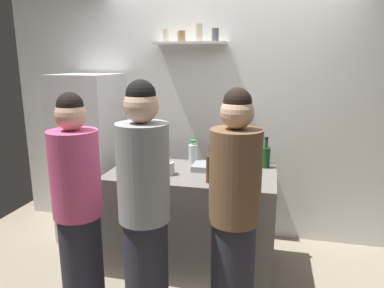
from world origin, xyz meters
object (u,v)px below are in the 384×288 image
at_px(refrigerator, 91,157).
at_px(person_brown_jacket, 234,215).
at_px(person_grey_hoodie, 145,212).
at_px(wine_bottle_dark_glass, 151,150).
at_px(wine_bottle_green_glass, 266,156).
at_px(wine_bottle_amber_glass, 210,168).
at_px(water_bottle_plastic, 193,154).
at_px(utensil_holder, 168,168).
at_px(person_pink_top, 78,210).
at_px(baking_pan, 212,167).
at_px(wine_bottle_pale_glass, 243,158).

xyz_separation_m(refrigerator, person_brown_jacket, (1.61, -1.03, -0.02)).
relative_size(refrigerator, person_grey_hoodie, 0.99).
relative_size(wine_bottle_dark_glass, wine_bottle_green_glass, 1.12).
xyz_separation_m(wine_bottle_amber_glass, person_brown_jacket, (0.24, -0.44, -0.18)).
bearing_deg(water_bottle_plastic, wine_bottle_amber_glass, -62.31).
relative_size(utensil_holder, person_pink_top, 0.13).
relative_size(wine_bottle_green_glass, person_grey_hoodie, 0.16).
height_order(refrigerator, person_pink_top, refrigerator).
xyz_separation_m(utensil_holder, person_grey_hoodie, (0.05, -0.71, -0.09)).
relative_size(refrigerator, person_pink_top, 1.04).
xyz_separation_m(utensil_holder, water_bottle_plastic, (0.14, 0.35, 0.05)).
relative_size(wine_bottle_green_glass, person_pink_top, 0.17).
xyz_separation_m(baking_pan, wine_bottle_green_glass, (0.45, 0.18, 0.08)).
bearing_deg(baking_pan, refrigerator, 168.88).
bearing_deg(wine_bottle_pale_glass, wine_bottle_amber_glass, -121.49).
relative_size(wine_bottle_dark_glass, person_brown_jacket, 0.19).
bearing_deg(wine_bottle_green_glass, person_pink_top, -139.98).
bearing_deg(person_grey_hoodie, wine_bottle_green_glass, -29.91).
bearing_deg(wine_bottle_green_glass, utensil_holder, -153.93).
height_order(baking_pan, utensil_holder, utensil_holder).
xyz_separation_m(wine_bottle_amber_glass, water_bottle_plastic, (-0.24, 0.46, -0.02)).
xyz_separation_m(utensil_holder, wine_bottle_green_glass, (0.80, 0.39, 0.05)).
distance_m(water_bottle_plastic, person_grey_hoodie, 1.07).
xyz_separation_m(baking_pan, wine_bottle_pale_glass, (0.27, 0.04, 0.09)).
relative_size(wine_bottle_dark_glass, wine_bottle_pale_glass, 1.02).
bearing_deg(wine_bottle_amber_glass, wine_bottle_green_glass, 50.92).
bearing_deg(person_brown_jacket, wine_bottle_amber_glass, -57.59).
distance_m(refrigerator, utensil_holder, 1.10).
height_order(baking_pan, person_brown_jacket, person_brown_jacket).
distance_m(person_brown_jacket, person_pink_top, 1.09).
bearing_deg(person_brown_jacket, refrigerator, -29.06).
xyz_separation_m(wine_bottle_amber_glass, person_grey_hoodie, (-0.33, -0.59, -0.15)).
bearing_deg(utensil_holder, wine_bottle_amber_glass, -17.12).
xyz_separation_m(refrigerator, wine_bottle_amber_glass, (1.37, -0.59, 0.16)).
relative_size(wine_bottle_green_glass, wine_bottle_amber_glass, 0.91).
xyz_separation_m(refrigerator, wine_bottle_green_glass, (1.78, -0.08, 0.14)).
xyz_separation_m(wine_bottle_dark_glass, person_grey_hoodie, (0.31, -1.04, -0.15)).
height_order(refrigerator, wine_bottle_green_glass, refrigerator).
bearing_deg(wine_bottle_amber_glass, person_brown_jacket, -61.18).
bearing_deg(person_grey_hoodie, refrigerator, 45.37).
distance_m(utensil_holder, person_pink_top, 0.82).
bearing_deg(wine_bottle_amber_glass, baking_pan, 96.99).
relative_size(wine_bottle_amber_glass, wine_bottle_pale_glass, 1.01).
bearing_deg(refrigerator, utensil_holder, -25.80).
bearing_deg(refrigerator, person_pink_top, -65.45).
height_order(refrigerator, person_grey_hoodie, person_grey_hoodie).
distance_m(wine_bottle_pale_glass, water_bottle_plastic, 0.48).
bearing_deg(person_pink_top, person_brown_jacket, -176.63).
distance_m(wine_bottle_dark_glass, person_pink_top, 1.04).
distance_m(wine_bottle_green_glass, wine_bottle_pale_glass, 0.23).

